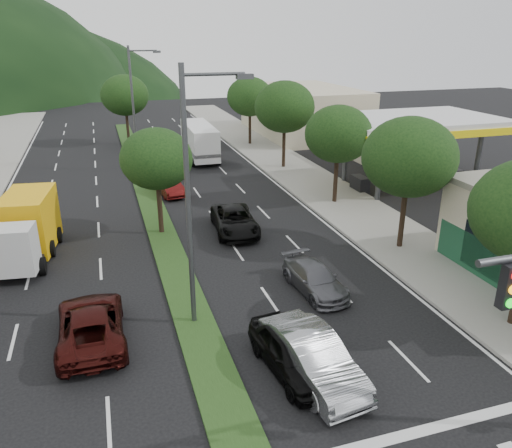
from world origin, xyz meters
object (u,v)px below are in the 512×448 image
object	(u,v)px
streetlight_near	(193,189)
car_queue_f	(202,152)
car_queue_e	(171,167)
tree_med_near	(156,159)
suv_maroon	(91,324)
car_queue_d	(235,221)
motorhome	(199,141)
car_queue_c	(169,185)
tree_r_c	(338,134)
tree_r_e	(250,97)
car_queue_b	(315,279)
box_truck	(27,229)
tree_r_d	(285,107)
tree_med_far	(125,95)
sedan_silver	(312,357)
tree_r_b	(409,157)
streetlight_mid	(135,103)
car_queue_a	(292,352)

from	to	relation	value
streetlight_near	car_queue_f	world-z (taller)	streetlight_near
car_queue_e	car_queue_f	bearing A→B (deg)	59.28
tree_med_near	suv_maroon	size ratio (longest dim) A/B	1.16
car_queue_d	motorhome	distance (m)	18.76
car_queue_c	car_queue_d	size ratio (longest dim) A/B	0.79
tree_r_c	tree_r_e	size ratio (longest dim) A/B	0.97
tree_r_c	car_queue_b	world-z (taller)	tree_r_c
car_queue_b	box_truck	distance (m)	14.94
tree_r_d	tree_r_e	bearing A→B (deg)	90.00
tree_med_far	sedan_silver	size ratio (longest dim) A/B	1.41
tree_r_b	streetlight_mid	world-z (taller)	streetlight_mid
car_queue_c	car_queue_d	distance (m)	8.85
car_queue_c	car_queue_e	world-z (taller)	car_queue_e
tree_r_b	car_queue_d	world-z (taller)	tree_r_b
box_truck	tree_med_near	bearing A→B (deg)	-164.14
tree_med_near	tree_med_far	size ratio (longest dim) A/B	0.87
car_queue_f	motorhome	world-z (taller)	motorhome
sedan_silver	car_queue_f	bearing A→B (deg)	77.03
car_queue_e	car_queue_c	bearing A→B (deg)	-95.03
tree_r_c	car_queue_a	world-z (taller)	tree_r_c
tree_r_d	car_queue_d	bearing A→B (deg)	-121.17
tree_med_near	suv_maroon	bearing A→B (deg)	-111.11
tree_r_d	car_queue_f	size ratio (longest dim) A/B	1.59
car_queue_a	motorhome	xyz separation A→B (m)	(3.20, 31.65, 0.90)
tree_med_near	car_queue_f	world-z (taller)	tree_med_near
tree_r_e	suv_maroon	xyz separation A→B (m)	(-15.90, -32.10, -4.17)
car_queue_a	tree_med_near	bearing A→B (deg)	94.07
tree_r_b	tree_r_d	world-z (taller)	tree_r_d
suv_maroon	tree_r_c	bearing A→B (deg)	-142.95
sedan_silver	suv_maroon	bearing A→B (deg)	139.75
tree_med_far	streetlight_mid	size ratio (longest dim) A/B	0.69
tree_med_near	car_queue_c	bearing A→B (deg)	78.50
suv_maroon	car_queue_f	xyz separation A→B (m)	(9.90, 27.55, -0.07)
sedan_silver	car_queue_c	xyz separation A→B (m)	(-1.63, 22.01, -0.15)
tree_med_near	motorhome	size ratio (longest dim) A/B	0.74
tree_r_e	motorhome	xyz separation A→B (m)	(-6.15, -4.35, -3.24)
car_queue_b	car_queue_f	distance (m)	26.45
car_queue_c	motorhome	size ratio (longest dim) A/B	0.49
tree_r_e	sedan_silver	world-z (taller)	tree_r_e
tree_r_e	car_queue_f	xyz separation A→B (m)	(-6.00, -4.55, -4.24)
tree_med_far	streetlight_near	size ratio (longest dim) A/B	0.69
tree_med_near	tree_r_e	bearing A→B (deg)	61.39
tree_r_d	car_queue_f	distance (m)	9.29
car_queue_f	car_queue_a	bearing A→B (deg)	-95.93
streetlight_mid	car_queue_a	world-z (taller)	streetlight_mid
tree_med_near	car_queue_a	bearing A→B (deg)	-79.30
tree_r_b	tree_med_far	bearing A→B (deg)	110.56
car_queue_a	car_queue_b	size ratio (longest dim) A/B	1.04
tree_med_far	car_queue_d	xyz separation A→B (m)	(4.13, -27.01, -4.30)
sedan_silver	car_queue_d	xyz separation A→B (m)	(0.99, 13.56, -0.11)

